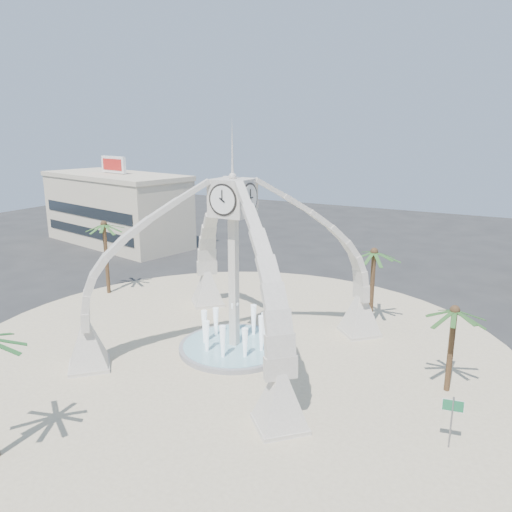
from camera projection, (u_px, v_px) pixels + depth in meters
The scene contains 9 objects.
ground at pixel (235, 350), 36.09m from camera, with size 140.00×140.00×0.00m, color #282828.
plaza at pixel (235, 349), 36.08m from camera, with size 40.00×40.00×0.06m, color beige.
clock_tower at pixel (234, 263), 34.47m from camera, with size 17.94×17.94×16.30m.
fountain at pixel (235, 346), 36.01m from camera, with size 8.00×8.00×3.62m.
building_nw at pixel (117, 209), 68.40m from camera, with size 23.75×13.73×11.90m.
palm_east at pixel (455, 311), 29.14m from camera, with size 3.83×3.83×5.93m.
palm_west at pixel (104, 225), 46.73m from camera, with size 4.96×4.96×7.57m.
palm_north at pixel (374, 253), 38.83m from camera, with size 4.91×4.91×6.95m.
street_sign at pixel (452, 412), 24.47m from camera, with size 1.04×0.21×2.86m.
Camera 1 is at (17.25, -28.47, 15.57)m, focal length 35.00 mm.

